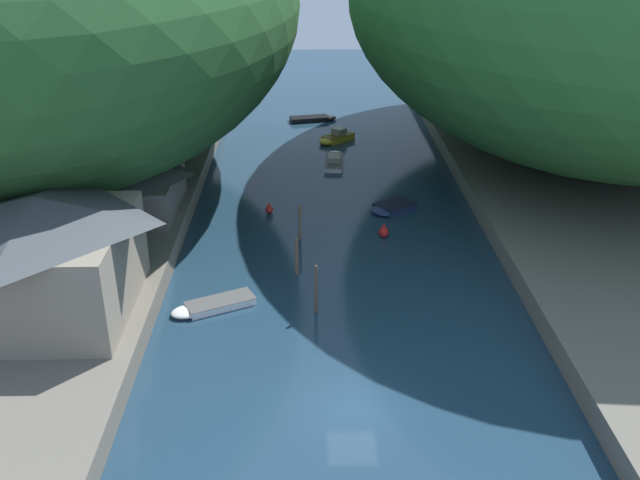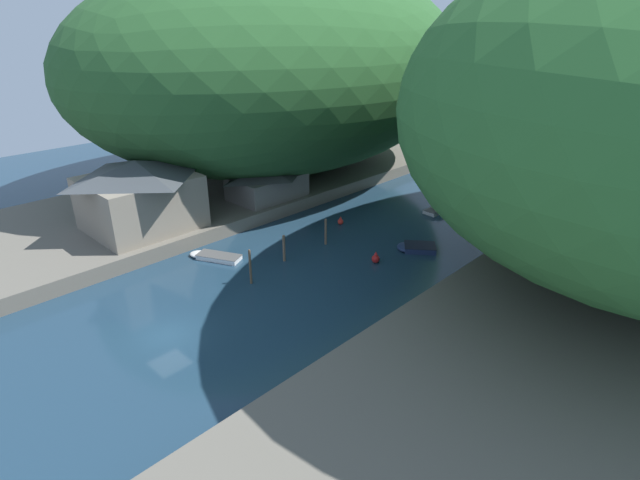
{
  "view_description": "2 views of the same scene",
  "coord_description": "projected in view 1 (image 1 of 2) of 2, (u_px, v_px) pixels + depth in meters",
  "views": [
    {
      "loc": [
        -2.21,
        -28.13,
        22.62
      ],
      "look_at": [
        -1.34,
        13.18,
        3.0
      ],
      "focal_mm": 40.0,
      "sensor_mm": 36.0,
      "label": 1
    },
    {
      "loc": [
        29.21,
        -13.84,
        21.13
      ],
      "look_at": [
        -0.32,
        16.41,
        2.24
      ],
      "focal_mm": 28.0,
      "sensor_mm": 36.0,
      "label": 2
    }
  ],
  "objects": [
    {
      "name": "water_surface",
      "position": [
        331.0,
        188.0,
        62.24
      ],
      "size": [
        130.0,
        130.0,
        0.0
      ],
      "primitive_type": "plane",
      "color": "#1E384C",
      "rests_on": "ground"
    },
    {
      "name": "left_bank",
      "position": [
        74.0,
        182.0,
        61.51
      ],
      "size": [
        22.0,
        120.0,
        1.46
      ],
      "color": "#666056",
      "rests_on": "ground"
    },
    {
      "name": "right_bank",
      "position": [
        585.0,
        179.0,
        62.35
      ],
      "size": [
        22.0,
        120.0,
        1.46
      ],
      "color": "#666056",
      "rests_on": "ground"
    },
    {
      "name": "hillside_left",
      "position": [
        44.0,
        6.0,
        57.88
      ],
      "size": [
        41.6,
        58.24,
        27.09
      ],
      "color": "#285628",
      "rests_on": "left_bank"
    },
    {
      "name": "waterfront_building",
      "position": [
        43.0,
        253.0,
        39.38
      ],
      "size": [
        9.88,
        10.82,
        6.99
      ],
      "color": "gray",
      "rests_on": "left_bank"
    },
    {
      "name": "boathouse_shed",
      "position": [
        138.0,
        183.0,
        53.48
      ],
      "size": [
        6.22,
        9.05,
        4.05
      ],
      "color": "slate",
      "rests_on": "left_bank"
    },
    {
      "name": "boat_yellow_tender",
      "position": [
        211.0,
        306.0,
        43.68
      ],
      "size": [
        5.38,
        3.7,
        0.47
      ],
      "rotation": [
        0.0,
        0.0,
        2.02
      ],
      "color": "white",
      "rests_on": "water_surface"
    },
    {
      "name": "boat_small_dinghy",
      "position": [
        335.0,
        138.0,
        74.18
      ],
      "size": [
        4.21,
        4.19,
        1.36
      ],
      "rotation": [
        0.0,
        0.0,
        2.35
      ],
      "color": "gold",
      "rests_on": "water_surface"
    },
    {
      "name": "boat_cabin_cruiser",
      "position": [
        315.0,
        119.0,
        81.38
      ],
      "size": [
        5.58,
        2.71,
        0.52
      ],
      "rotation": [
        0.0,
        0.0,
        4.93
      ],
      "color": "black",
      "rests_on": "water_surface"
    },
    {
      "name": "boat_moored_right",
      "position": [
        391.0,
        208.0,
        57.57
      ],
      "size": [
        4.31,
        4.03,
        0.57
      ],
      "rotation": [
        0.0,
        0.0,
        2.24
      ],
      "color": "navy",
      "rests_on": "water_surface"
    },
    {
      "name": "boat_near_quay",
      "position": [
        334.0,
        160.0,
        68.22
      ],
      "size": [
        2.05,
        5.99,
        0.97
      ],
      "rotation": [
        0.0,
        0.0,
        6.21
      ],
      "color": "white",
      "rests_on": "water_surface"
    },
    {
      "name": "mooring_post_nearest",
      "position": [
        316.0,
        289.0,
        42.74
      ],
      "size": [
        0.21,
        0.21,
        3.25
      ],
      "color": "brown",
      "rests_on": "water_surface"
    },
    {
      "name": "mooring_post_second",
      "position": [
        297.0,
        256.0,
        47.31
      ],
      "size": [
        0.26,
        0.26,
        2.68
      ],
      "color": "brown",
      "rests_on": "water_surface"
    },
    {
      "name": "mooring_post_middle",
      "position": [
        300.0,
        222.0,
        52.24
      ],
      "size": [
        0.23,
        0.23,
        2.79
      ],
      "color": "brown",
      "rests_on": "water_surface"
    },
    {
      "name": "channel_buoy_near",
      "position": [
        269.0,
        209.0,
        57.16
      ],
      "size": [
        0.64,
        0.64,
        0.96
      ],
      "color": "red",
      "rests_on": "water_surface"
    },
    {
      "name": "channel_buoy_far",
      "position": [
        384.0,
        232.0,
        53.02
      ],
      "size": [
        0.77,
        0.77,
        1.15
      ],
      "color": "red",
      "rests_on": "water_surface"
    },
    {
      "name": "person_on_quay",
      "position": [
        125.0,
        276.0,
        42.47
      ],
      "size": [
        0.24,
        0.39,
        1.69
      ],
      "rotation": [
        0.0,
        0.0,
        1.53
      ],
      "color": "#282D3D",
      "rests_on": "left_bank"
    }
  ]
}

